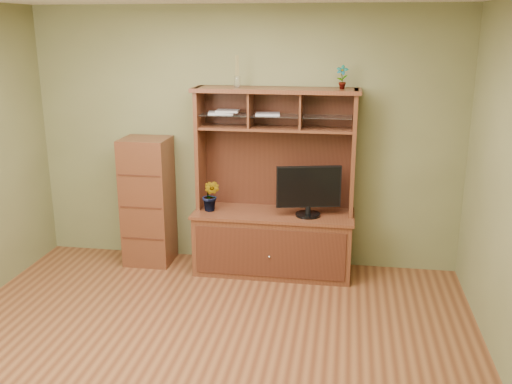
# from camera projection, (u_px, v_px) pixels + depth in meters

# --- Properties ---
(room) EXTENTS (4.54, 4.04, 2.74)m
(room) POSITION_uv_depth(u_px,v_px,m) (194.00, 190.00, 4.08)
(room) COLOR #592E19
(room) RESTS_ON ground
(media_hutch) EXTENTS (1.66, 0.61, 1.90)m
(media_hutch) POSITION_uv_depth(u_px,v_px,m) (274.00, 223.00, 5.89)
(media_hutch) COLOR #482314
(media_hutch) RESTS_ON room
(monitor) EXTENTS (0.64, 0.25, 0.51)m
(monitor) POSITION_uv_depth(u_px,v_px,m) (309.00, 190.00, 5.65)
(monitor) COLOR black
(monitor) RESTS_ON media_hutch
(orchid_plant) EXTENTS (0.22, 0.19, 0.33)m
(orchid_plant) POSITION_uv_depth(u_px,v_px,m) (211.00, 196.00, 5.83)
(orchid_plant) COLOR #3B5E20
(orchid_plant) RESTS_ON media_hutch
(top_plant) EXTENTS (0.13, 0.10, 0.23)m
(top_plant) POSITION_uv_depth(u_px,v_px,m) (342.00, 77.00, 5.45)
(top_plant) COLOR #2D6523
(top_plant) RESTS_ON media_hutch
(reed_diffuser) EXTENTS (0.06, 0.06, 0.31)m
(reed_diffuser) POSITION_uv_depth(u_px,v_px,m) (237.00, 75.00, 5.61)
(reed_diffuser) COLOR silver
(reed_diffuser) RESTS_ON media_hutch
(magazines) EXTENTS (0.74, 0.23, 0.04)m
(magazines) POSITION_uv_depth(u_px,v_px,m) (238.00, 113.00, 5.71)
(magazines) COLOR silver
(magazines) RESTS_ON media_hutch
(side_cabinet) EXTENTS (0.49, 0.45, 1.37)m
(side_cabinet) POSITION_uv_depth(u_px,v_px,m) (148.00, 201.00, 6.09)
(side_cabinet) COLOR #482314
(side_cabinet) RESTS_ON room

